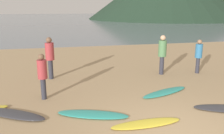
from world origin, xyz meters
TOP-DOWN VIEW (x-y plane):
  - ground_plane at (0.00, 10.00)m, footprint 120.00×120.00m
  - ocean_water at (0.00, 63.82)m, footprint 140.00×100.00m
  - surfboard_1 at (-4.00, 1.94)m, footprint 2.07×1.59m
  - surfboard_2 at (-1.80, 1.43)m, footprint 2.11×1.26m
  - surfboard_3 at (-0.50, 0.58)m, footprint 1.96×0.57m
  - surfboard_4 at (1.00, 2.68)m, footprint 2.09×1.20m
  - person_0 at (1.92, 5.04)m, footprint 0.36×0.36m
  - person_1 at (-3.00, 5.43)m, footprint 0.36×0.36m
  - person_2 at (3.64, 4.86)m, footprint 0.32×0.32m
  - person_3 at (-3.20, 3.06)m, footprint 0.31×0.31m

SIDE VIEW (x-z plane):
  - ground_plane at x=0.00m, z-range -0.20..0.00m
  - ocean_water at x=0.00m, z-range 0.00..0.00m
  - surfboard_3 at x=-0.50m, z-range 0.00..0.06m
  - surfboard_4 at x=1.00m, z-range 0.00..0.08m
  - surfboard_2 at x=-1.80m, z-range 0.00..0.08m
  - surfboard_1 at x=-4.00m, z-range 0.00..0.10m
  - person_3 at x=-3.20m, z-range 0.14..1.68m
  - person_2 at x=3.64m, z-range 0.14..1.71m
  - person_1 at x=-3.00m, z-range 0.16..1.95m
  - person_0 at x=1.92m, z-range 0.16..1.95m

